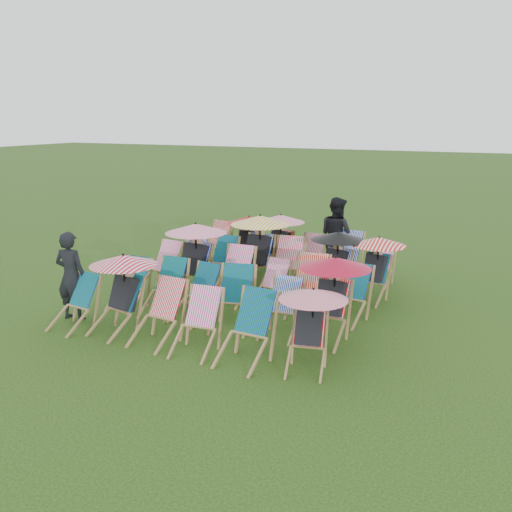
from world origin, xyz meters
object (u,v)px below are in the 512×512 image
at_px(deckchair_29, 379,265).
at_px(person_rear, 337,235).
at_px(person_left, 71,276).
at_px(deckchair_5, 309,328).
at_px(deckchair_0, 74,303).

height_order(deckchair_29, person_rear, person_rear).
bearing_deg(person_left, person_rear, -131.15).
xyz_separation_m(deckchair_5, deckchair_29, (-0.09, 4.57, -0.19)).
height_order(deckchair_0, person_rear, person_rear).
distance_m(deckchair_29, person_rear, 1.28).
bearing_deg(person_left, deckchair_29, -142.14).
distance_m(deckchair_5, deckchair_29, 4.57).
xyz_separation_m(deckchair_0, person_left, (-0.34, 0.34, 0.34)).
bearing_deg(deckchair_0, deckchair_5, 10.72).
height_order(deckchair_5, person_rear, person_rear).
distance_m(deckchair_29, person_left, 6.18).
bearing_deg(person_rear, person_left, 87.53).
distance_m(deckchair_0, person_left, 0.59).
height_order(deckchair_0, deckchair_5, deckchair_5).
height_order(deckchair_29, person_left, person_left).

